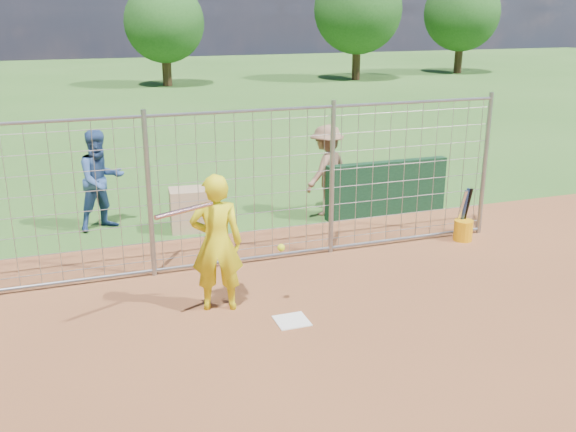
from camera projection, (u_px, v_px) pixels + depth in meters
name	position (u px, v px, depth m)	size (l,w,h in m)	color
ground	(287.00, 315.00, 8.75)	(100.00, 100.00, 0.00)	#2D591E
home_plate	(292.00, 321.00, 8.57)	(0.43, 0.43, 0.02)	silver
dugout_wall	(387.00, 188.00, 12.89)	(2.60, 0.20, 1.10)	#11381E
batter	(217.00, 243.00, 8.67)	(0.71, 0.46, 1.94)	yellow
bystander_a	(101.00, 180.00, 11.94)	(0.92, 0.72, 1.89)	navy
bystander_c	(327.00, 170.00, 12.79)	(1.18, 0.68, 1.83)	brown
equipment_bin	(192.00, 210.00, 12.02)	(0.80, 0.55, 0.80)	tan
equipment_in_play	(209.00, 220.00, 8.19)	(1.75, 0.42, 0.76)	silver
bucket_with_bats	(463.00, 227.00, 11.52)	(0.34, 0.37, 0.97)	orange
backstop_fence	(245.00, 189.00, 10.16)	(9.08, 0.08, 2.60)	gray
tree_line	(166.00, 14.00, 33.83)	(44.66, 6.72, 6.48)	#3F2B19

